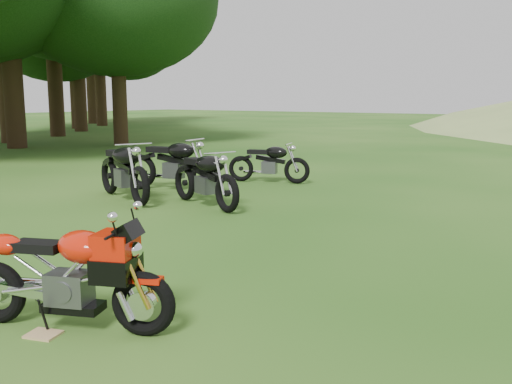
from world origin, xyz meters
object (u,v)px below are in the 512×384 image
Objects in this scene: vintage_moto_c at (172,163)px; plywood_board at (43,334)px; vintage_moto_b at (205,176)px; vintage_moto_d at (269,161)px; vintage_moto_a at (123,169)px; sport_motorcycle at (66,267)px.

plywood_board is at bearing -63.43° from vintage_moto_c.
vintage_moto_b is 0.93× the size of vintage_moto_c.
vintage_moto_b is at bearing -96.14° from vintage_moto_d.
vintage_moto_c is at bearing -135.30° from vintage_moto_d.
vintage_moto_c is 2.19m from vintage_moto_d.
vintage_moto_c is at bearing 169.43° from vintage_moto_b.
plywood_board is at bearing -43.85° from vintage_moto_b.
vintage_moto_a reaches higher than plywood_board.
sport_motorcycle reaches higher than plywood_board.
plywood_board is 0.14× the size of vintage_moto_d.
vintage_moto_a reaches higher than vintage_moto_d.
vintage_moto_c is 1.21× the size of vintage_moto_d.
vintage_moto_a is at bearing 133.14° from plywood_board.
vintage_moto_a is 1.23× the size of vintage_moto_d.
vintage_moto_b is (1.58, 0.40, -0.05)m from vintage_moto_a.
vintage_moto_d is at bearing 121.88° from vintage_moto_b.
vintage_moto_d is (-3.26, 7.45, -0.05)m from sport_motorcycle.
sport_motorcycle is 0.87× the size of vintage_moto_b.
plywood_board is 0.12× the size of vintage_moto_c.
vintage_moto_a is at bearing -124.82° from vintage_moto_d.
vintage_moto_b reaches higher than vintage_moto_d.
plywood_board is 5.42m from vintage_moto_b.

